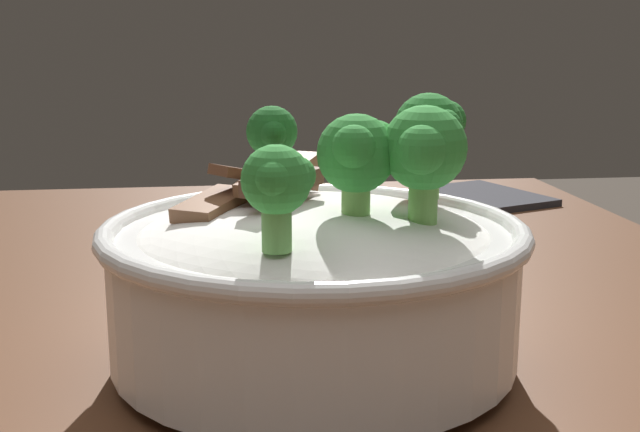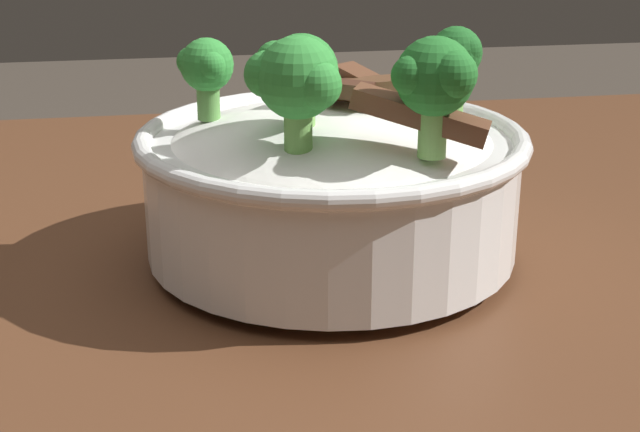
# 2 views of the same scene
# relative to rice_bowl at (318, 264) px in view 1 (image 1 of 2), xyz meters

# --- Properties ---
(rice_bowl) EXTENTS (0.25, 0.25, 0.16)m
(rice_bowl) POSITION_rel_rice_bowl_xyz_m (0.00, 0.00, 0.00)
(rice_bowl) COLOR white
(rice_bowl) RESTS_ON dining_table
(folded_napkin) EXTENTS (0.18, 0.15, 0.01)m
(folded_napkin) POSITION_rel_rice_bowl_xyz_m (-0.48, 0.27, -0.06)
(folded_napkin) COLOR #28282D
(folded_napkin) RESTS_ON dining_table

